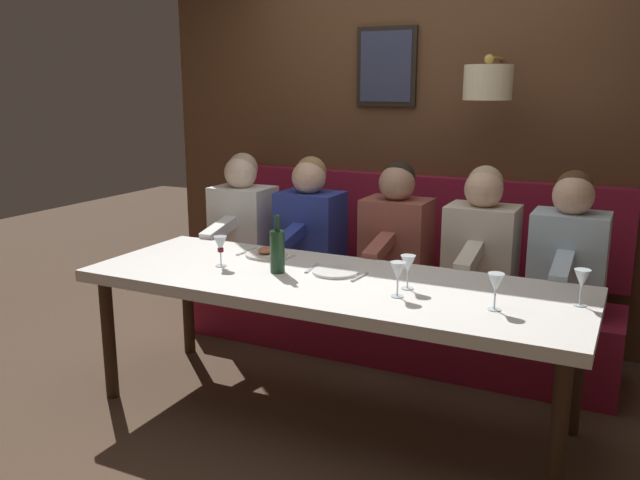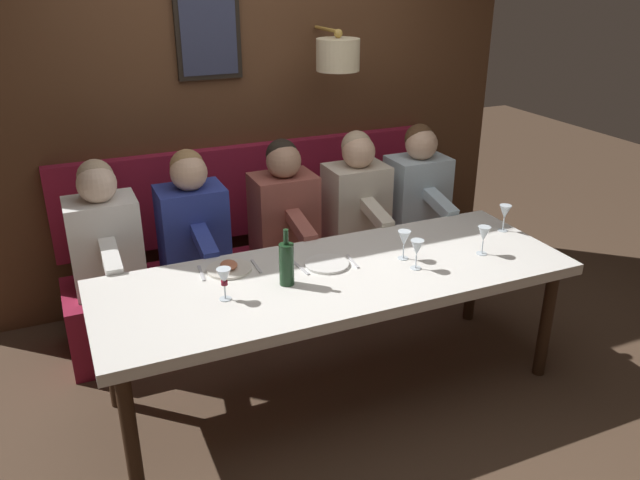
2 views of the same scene
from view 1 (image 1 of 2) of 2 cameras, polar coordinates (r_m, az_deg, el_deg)
The scene contains 17 objects.
ground_plane at distance 3.60m, azimuth 0.79°, elevation -14.69°, with size 12.00×12.00×0.00m, color #4C3828.
dining_table at distance 3.34m, azimuth 0.82°, elevation -4.37°, with size 0.90×2.53×0.74m.
banquette_bench at distance 4.27m, azimuth 5.97°, elevation -6.89°, with size 0.52×2.73×0.45m, color maroon.
back_wall_panel at distance 4.56m, azimuth 8.90°, elevation 9.05°, with size 0.59×3.93×2.90m.
diner_nearest at distance 3.87m, azimuth 20.64°, elevation -0.64°, with size 0.60×0.40×0.79m.
diner_near at distance 3.94m, azimuth 13.73°, elevation 0.07°, with size 0.60×0.40×0.79m.
diner_middle at distance 4.08m, azimuth 6.58°, elevation 0.81°, with size 0.60×0.40×0.79m.
diner_far at distance 4.31m, azimuth -0.88°, elevation 1.57°, with size 0.60×0.40×0.79m.
diner_farthest at distance 4.57m, azimuth -6.68°, elevation 2.13°, with size 0.60×0.40×0.79m.
place_setting_0 at distance 3.41m, azimuth 1.33°, elevation -2.75°, with size 0.24×0.32×0.01m.
place_setting_1 at distance 3.77m, azimuth -4.63°, elevation -1.14°, with size 0.24×0.32×0.05m.
wine_glass_0 at distance 2.93m, azimuth 14.89°, elevation -3.68°, with size 0.07×0.07×0.16m.
wine_glass_1 at distance 3.03m, azimuth 6.72°, elevation -2.76°, with size 0.07×0.07×0.16m.
wine_glass_2 at distance 3.11m, azimuth 21.63°, elevation -3.22°, with size 0.07×0.07×0.16m.
wine_glass_3 at distance 3.15m, azimuth 7.58°, elevation -2.15°, with size 0.07×0.07×0.16m.
wine_glass_4 at distance 3.56m, azimuth -8.58°, elevation -0.44°, with size 0.07×0.07×0.16m.
wine_bottle at distance 3.41m, azimuth -3.70°, elevation -0.91°, with size 0.08×0.08×0.30m.
Camera 1 is at (-2.88, -1.36, 1.69)m, focal length 37.16 mm.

